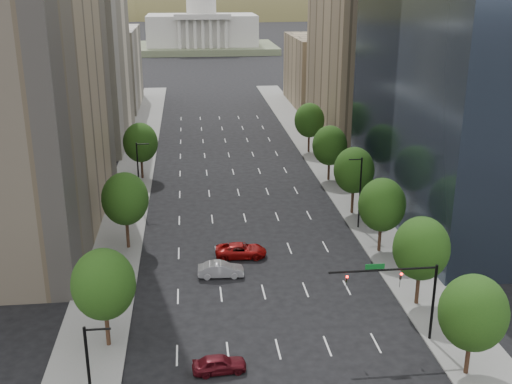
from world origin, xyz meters
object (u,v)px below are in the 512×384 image
object	(u,v)px
car_maroon	(219,364)
car_silver	(221,270)
car_red_far	(241,250)
traffic_signal	(406,287)
capitol	(202,30)

from	to	relation	value
car_maroon	car_silver	size ratio (longest dim) A/B	0.89
car_red_far	car_silver	bearing A→B (deg)	153.88
traffic_signal	capitol	world-z (taller)	capitol
car_maroon	car_silver	world-z (taller)	car_silver
capitol	car_silver	xyz separation A→B (m)	(-3.97, -205.90, -7.80)
traffic_signal	car_maroon	size ratio (longest dim) A/B	2.16
capitol	car_red_far	distance (m)	201.55
capitol	car_red_far	world-z (taller)	capitol
traffic_signal	car_maroon	xyz separation A→B (m)	(-15.53, -2.60, -4.46)
car_maroon	traffic_signal	bearing A→B (deg)	-84.85
traffic_signal	car_silver	size ratio (longest dim) A/B	1.93
capitol	car_maroon	distance (m)	222.51
capitol	car_maroon	size ratio (longest dim) A/B	14.24
traffic_signal	capitol	xyz separation A→B (m)	(-10.53, 219.71, 3.40)
traffic_signal	car_maroon	bearing A→B (deg)	-170.48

